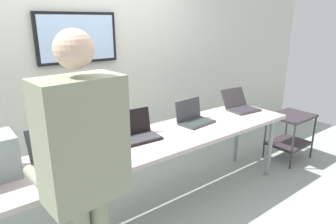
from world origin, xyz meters
TOP-DOWN VIEW (x-y plane):
  - ground at (0.00, 0.00)m, footprint 8.00×8.00m
  - back_wall at (-0.01, 1.13)m, footprint 8.00×0.11m
  - workbench at (0.00, 0.00)m, footprint 3.20×0.70m
  - laptop_station_0 at (-0.87, 0.12)m, footprint 0.32×0.34m
  - laptop_station_1 at (-0.12, 0.12)m, footprint 0.38×0.30m
  - laptop_station_2 at (0.59, 0.12)m, footprint 0.39×0.29m
  - laptop_station_3 at (1.35, 0.12)m, footprint 0.39×0.40m
  - person at (-0.92, -0.62)m, footprint 0.46×0.61m
  - paper_sheet at (-0.57, -0.17)m, footprint 0.29×0.34m
  - storage_cart at (2.13, -0.13)m, footprint 0.56×0.44m

SIDE VIEW (x-z plane):
  - ground at x=0.00m, z-range -0.04..0.00m
  - storage_cart at x=2.13m, z-range 0.10..0.72m
  - workbench at x=0.00m, z-range 0.34..1.12m
  - paper_sheet at x=-0.57m, z-range 0.78..0.78m
  - laptop_station_3 at x=1.35m, z-range 0.72..0.95m
  - laptop_station_2 at x=0.59m, z-range 0.72..0.95m
  - laptop_station_0 at x=-0.87m, z-range 0.71..0.96m
  - laptop_station_1 at x=-0.12m, z-range 0.71..0.96m
  - person at x=-0.92m, z-range 0.19..1.98m
  - back_wall at x=-0.01m, z-range 0.01..2.47m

